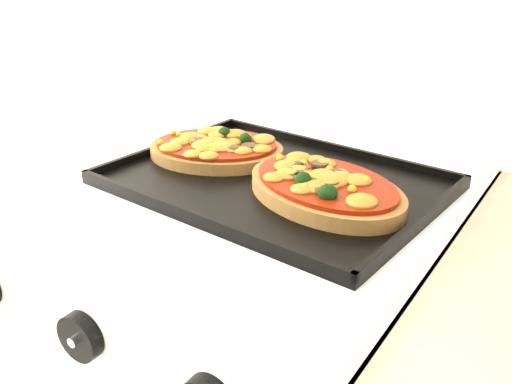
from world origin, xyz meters
The scene contains 5 objects.
control_panel centered at (0.00, 1.39, 0.85)m, with size 0.60×0.02×0.09m, color white.
knob_center centered at (0.01, 1.37, 0.85)m, with size 0.06×0.06×0.02m, color black.
baking_tray centered at (0.04, 1.72, 0.92)m, with size 0.47×0.34×0.02m, color black.
pizza_left centered at (-0.10, 1.76, 0.94)m, with size 0.22×0.17×0.03m, color brown, non-canonical shape.
pizza_right centered at (0.13, 1.71, 0.94)m, with size 0.25×0.17×0.04m, color brown, non-canonical shape.
Camera 1 is at (0.44, 1.05, 1.25)m, focal length 40.00 mm.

